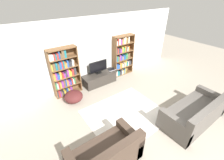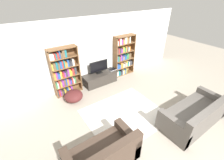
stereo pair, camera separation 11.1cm
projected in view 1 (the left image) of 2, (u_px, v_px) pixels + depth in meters
ground_plane at (183, 159)px, 3.49m from camera, size 18.00×18.00×0.00m
wall_back at (91, 52)px, 5.74m from camera, size 8.80×0.06×2.60m
bookshelf_left at (64, 73)px, 5.23m from camera, size 0.98×0.30×1.77m
bookshelf_right at (122, 56)px, 6.54m from camera, size 0.98×0.30×1.77m
tv_stand at (100, 79)px, 6.15m from camera, size 1.42×0.53×0.46m
television at (98, 67)px, 5.94m from camera, size 0.79×0.16×0.52m
laptop at (111, 69)px, 6.34m from camera, size 0.31×0.24×0.03m
area_rug at (125, 114)px, 4.71m from camera, size 2.32×1.99×0.02m
couch_left_sectional at (106, 156)px, 3.25m from camera, size 1.58×0.81×0.82m
couch_right_sofa at (195, 113)px, 4.35m from camera, size 2.10×0.95×0.85m
beanbag_ottoman at (74, 97)px, 5.18m from camera, size 0.63×0.63×0.39m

